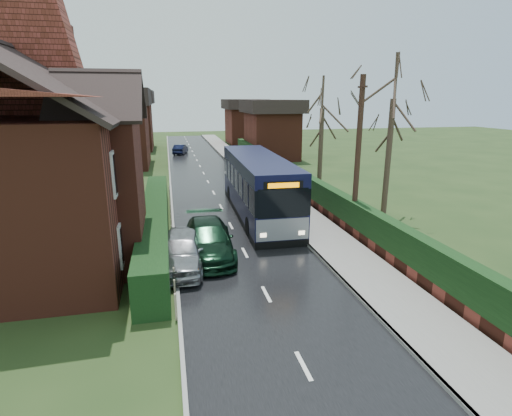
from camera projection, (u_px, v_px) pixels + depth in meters
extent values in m
plane|color=#32461E|center=(254.00, 271.00, 15.98)|extent=(140.00, 140.00, 0.00)
cube|color=black|center=(221.00, 207.00, 25.38)|extent=(6.00, 100.00, 0.02)
cube|color=slate|center=(285.00, 202.00, 26.25)|extent=(2.50, 100.00, 0.14)
cube|color=gray|center=(267.00, 203.00, 26.00)|extent=(0.12, 100.00, 0.14)
cube|color=gray|center=(172.00, 209.00, 24.74)|extent=(0.12, 100.00, 0.10)
cube|color=black|center=(156.00, 222.00, 19.65)|extent=(1.20, 16.00, 1.60)
cube|color=#5E271B|center=(308.00, 198.00, 26.52)|extent=(0.30, 50.00, 0.60)
cube|color=black|center=(308.00, 184.00, 26.27)|extent=(0.60, 50.00, 1.20)
cube|color=#5E271B|center=(36.00, 183.00, 18.00)|extent=(8.00, 14.00, 6.00)
cube|color=#5E271B|center=(109.00, 194.00, 15.91)|extent=(2.50, 4.00, 6.00)
cube|color=brown|center=(63.00, 47.00, 20.32)|extent=(0.90, 1.40, 2.20)
cube|color=silver|center=(122.00, 243.00, 14.52)|extent=(0.08, 1.20, 1.60)
cube|color=black|center=(122.00, 243.00, 14.52)|extent=(0.03, 0.95, 1.35)
cube|color=silver|center=(115.00, 173.00, 13.82)|extent=(0.08, 1.20, 1.60)
cube|color=black|center=(116.00, 173.00, 13.83)|extent=(0.03, 0.95, 1.35)
cube|color=silver|center=(130.00, 213.00, 18.28)|extent=(0.08, 1.20, 1.60)
cube|color=black|center=(131.00, 213.00, 18.29)|extent=(0.03, 0.95, 1.35)
cube|color=silver|center=(125.00, 157.00, 17.59)|extent=(0.08, 1.20, 1.60)
cube|color=black|center=(126.00, 157.00, 17.59)|extent=(0.03, 0.95, 1.35)
cube|color=silver|center=(136.00, 194.00, 22.04)|extent=(0.08, 1.20, 1.60)
cube|color=black|center=(137.00, 194.00, 22.05)|extent=(0.03, 0.95, 1.35)
cube|color=silver|center=(132.00, 146.00, 21.35)|extent=(0.08, 1.20, 1.60)
cube|color=black|center=(133.00, 146.00, 21.36)|extent=(0.03, 0.95, 1.35)
cube|color=silver|center=(139.00, 184.00, 24.40)|extent=(0.08, 1.20, 1.60)
cube|color=black|center=(139.00, 184.00, 24.40)|extent=(0.03, 0.95, 1.35)
cube|color=silver|center=(135.00, 142.00, 23.70)|extent=(0.08, 1.20, 1.60)
cube|color=black|center=(136.00, 142.00, 23.71)|extent=(0.03, 0.95, 1.35)
cube|color=black|center=(258.00, 199.00, 23.50)|extent=(2.85, 11.41, 1.18)
cube|color=black|center=(258.00, 179.00, 23.18)|extent=(2.87, 11.41, 1.24)
cube|color=black|center=(258.00, 163.00, 22.92)|extent=(2.85, 11.41, 0.68)
cube|color=black|center=(258.00, 212.00, 23.70)|extent=(2.85, 11.41, 0.36)
cube|color=gray|center=(282.00, 229.00, 18.18)|extent=(2.48, 0.18, 1.03)
cube|color=black|center=(283.00, 203.00, 17.82)|extent=(2.32, 0.14, 1.34)
cube|color=black|center=(283.00, 185.00, 17.60)|extent=(1.81, 0.12, 0.36)
cube|color=#FF8C00|center=(284.00, 185.00, 17.57)|extent=(1.42, 0.07, 0.23)
cube|color=black|center=(282.00, 244.00, 18.36)|extent=(2.53, 0.20, 0.31)
cube|color=#FFF2CC|center=(263.00, 235.00, 18.01)|extent=(0.29, 0.06, 0.19)
cube|color=#FFF2CC|center=(302.00, 233.00, 18.35)|extent=(0.29, 0.06, 0.19)
cylinder|color=black|center=(250.00, 226.00, 19.97)|extent=(0.31, 1.00, 0.99)
cylinder|color=black|center=(294.00, 224.00, 20.40)|extent=(0.31, 1.00, 0.99)
cylinder|color=black|center=(230.00, 193.00, 26.84)|extent=(0.31, 1.00, 0.99)
cylinder|color=black|center=(264.00, 192.00, 27.27)|extent=(0.31, 1.00, 0.99)
imported|color=#A0A1A4|center=(181.00, 251.00, 16.14)|extent=(2.24, 4.57, 1.50)
imported|color=black|center=(208.00, 240.00, 17.42)|extent=(2.22, 5.15, 1.48)
imported|color=black|center=(180.00, 149.00, 49.08)|extent=(2.08, 3.80, 1.19)
cylinder|color=slate|center=(302.00, 197.00, 22.08)|extent=(0.08, 0.08, 2.82)
cube|color=white|center=(302.00, 176.00, 21.76)|extent=(0.14, 0.43, 0.32)
cube|color=white|center=(302.00, 183.00, 21.86)|extent=(0.12, 0.39, 0.28)
cylinder|color=black|center=(358.00, 159.00, 19.19)|extent=(0.27, 0.27, 7.76)
cube|color=black|center=(363.00, 87.00, 18.30)|extent=(0.17, 1.00, 0.09)
cylinder|color=#3D2D24|center=(388.00, 160.00, 22.48)|extent=(0.32, 0.32, 6.67)
cylinder|color=#3C2F23|center=(320.00, 152.00, 28.02)|extent=(0.32, 0.32, 6.02)
cylinder|color=#3C2F23|center=(71.00, 158.00, 22.71)|extent=(0.31, 0.31, 6.75)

